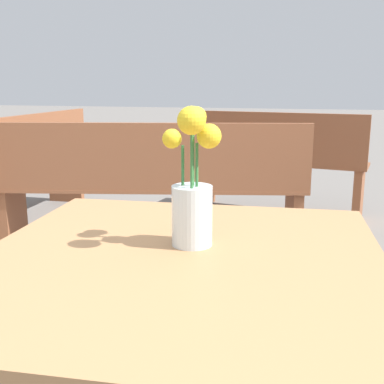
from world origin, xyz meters
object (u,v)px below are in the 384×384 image
at_px(bench_near, 150,183).
at_px(flower_vase, 193,197).
at_px(bench_middle, 276,161).
at_px(bench_far, 17,167).
at_px(table_front, 179,293).

bearing_deg(bench_near, flower_vase, -67.79).
distance_m(bench_middle, bench_far, 2.02).
height_order(table_front, bench_far, bench_far).
xyz_separation_m(bench_near, bench_middle, (0.68, 1.20, -0.02)).
bearing_deg(bench_far, bench_near, -17.14).
distance_m(bench_near, bench_middle, 1.38).
distance_m(table_front, bench_near, 1.89).
bearing_deg(bench_far, table_front, -49.18).
relative_size(table_front, flower_vase, 3.04).
xyz_separation_m(table_front, flower_vase, (0.01, 0.08, 0.21)).
bearing_deg(bench_far, flower_vase, -47.95).
xyz_separation_m(flower_vase, bench_middle, (-0.01, 2.89, -0.37)).
distance_m(flower_vase, bench_near, 1.85).
bearing_deg(flower_vase, table_front, -98.84).
relative_size(flower_vase, bench_middle, 0.22).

